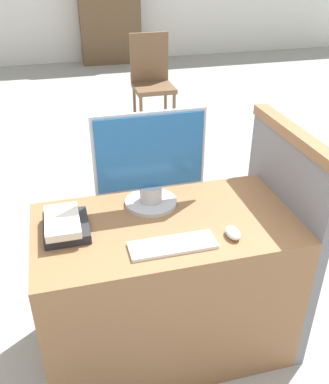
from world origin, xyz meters
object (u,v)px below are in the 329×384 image
(keyboard, at_px, (173,245))
(book_stack, at_px, (65,225))
(monitor, at_px, (150,163))
(mouse, at_px, (233,233))
(far_chair, at_px, (152,76))

(keyboard, relative_size, book_stack, 1.45)
(monitor, bearing_deg, book_stack, -162.06)
(monitor, distance_m, mouse, 0.49)
(keyboard, height_order, mouse, mouse)
(book_stack, relative_size, far_chair, 0.25)
(book_stack, bearing_deg, keyboard, -27.31)
(keyboard, xyz_separation_m, far_chair, (0.69, 3.38, -0.24))
(keyboard, xyz_separation_m, mouse, (0.27, 0.00, 0.01))
(keyboard, distance_m, mouse, 0.27)
(mouse, xyz_separation_m, far_chair, (0.43, 3.37, -0.25))
(book_stack, bearing_deg, monitor, 17.94)
(mouse, relative_size, book_stack, 0.39)
(keyboard, distance_m, book_stack, 0.48)
(monitor, bearing_deg, far_chair, 76.88)
(monitor, relative_size, far_chair, 0.52)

